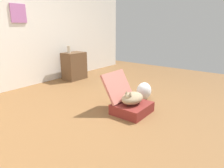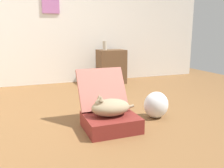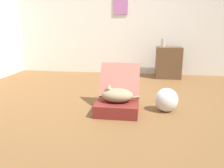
{
  "view_description": "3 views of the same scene",
  "coord_description": "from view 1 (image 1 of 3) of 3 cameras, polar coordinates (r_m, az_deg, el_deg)",
  "views": [
    {
      "loc": [
        -2.1,
        -1.75,
        1.26
      ],
      "look_at": [
        0.45,
        0.23,
        0.3
      ],
      "focal_mm": 31.73,
      "sensor_mm": 36.0,
      "label": 1
    },
    {
      "loc": [
        -0.56,
        -2.47,
        0.97
      ],
      "look_at": [
        0.44,
        0.17,
        0.36
      ],
      "focal_mm": 38.43,
      "sensor_mm": 36.0,
      "label": 2
    },
    {
      "loc": [
        0.56,
        -2.98,
        1.06
      ],
      "look_at": [
        0.15,
        -0.11,
        0.32
      ],
      "focal_mm": 36.36,
      "sensor_mm": 36.0,
      "label": 3
    }
  ],
  "objects": [
    {
      "name": "wall_back",
      "position": [
        4.53,
        -25.61,
        15.47
      ],
      "size": [
        6.4,
        0.15,
        2.6
      ],
      "color": "silver",
      "rests_on": "ground"
    },
    {
      "name": "suitcase_lid",
      "position": [
        3.03,
        1.67,
        -0.67
      ],
      "size": [
        0.53,
        0.27,
        0.43
      ],
      "primitive_type": "cube",
      "rotation": [
        1.05,
        0.0,
        0.0
      ],
      "color": "#B26356",
      "rests_on": "suitcase_base"
    },
    {
      "name": "cat",
      "position": [
        2.92,
        5.76,
        -4.04
      ],
      "size": [
        0.48,
        0.28,
        0.22
      ],
      "color": "#998466",
      "rests_on": "suitcase_base"
    },
    {
      "name": "ground_plane",
      "position": [
        3.01,
        -1.88,
        -8.26
      ],
      "size": [
        7.68,
        7.68,
        0.0
      ],
      "primitive_type": "plane",
      "color": "brown",
      "rests_on": "ground"
    },
    {
      "name": "side_table",
      "position": [
        4.88,
        -10.83,
        5.14
      ],
      "size": [
        0.52,
        0.37,
        0.65
      ],
      "primitive_type": "cube",
      "color": "brown",
      "rests_on": "ground"
    },
    {
      "name": "vase_tall",
      "position": [
        4.74,
        -12.33,
        9.72
      ],
      "size": [
        0.08,
        0.08,
        0.17
      ],
      "primitive_type": "cylinder",
      "color": "#B7AD99",
      "rests_on": "side_table"
    },
    {
      "name": "suitcase_base",
      "position": [
        2.99,
        5.76,
        -6.92
      ],
      "size": [
        0.53,
        0.48,
        0.15
      ],
      "primitive_type": "cube",
      "color": "maroon",
      "rests_on": "ground"
    },
    {
      "name": "plastic_bag_white",
      "position": [
        3.53,
        9.18,
        -2.01
      ],
      "size": [
        0.29,
        0.25,
        0.31
      ],
      "primitive_type": "ellipsoid",
      "color": "silver",
      "rests_on": "ground"
    }
  ]
}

